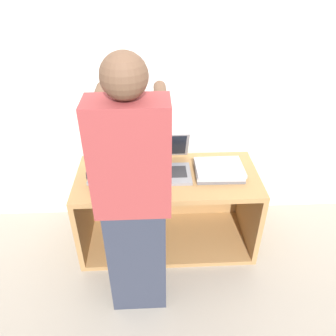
% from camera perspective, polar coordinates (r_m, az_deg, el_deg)
% --- Properties ---
extents(ground_plane, '(12.00, 12.00, 0.00)m').
position_cam_1_polar(ground_plane, '(2.53, 0.23, -17.00)').
color(ground_plane, '#9E9384').
extents(wall_back, '(8.00, 0.05, 2.40)m').
position_cam_1_polar(wall_back, '(2.41, -0.58, 15.44)').
color(wall_back, silver).
rests_on(wall_back, ground_plane).
extents(cart, '(1.29, 0.58, 0.63)m').
position_cam_1_polar(cart, '(2.55, -0.17, -6.23)').
color(cart, '#A87A47').
rests_on(cart, ground_plane).
extents(laptop_open, '(0.33, 0.38, 0.25)m').
position_cam_1_polar(laptop_open, '(2.33, -0.18, 0.65)').
color(laptop_open, gray).
rests_on(laptop_open, cart).
extents(laptop_stack_left, '(0.36, 0.28, 0.17)m').
position_cam_1_polar(laptop_stack_left, '(2.28, -9.21, 0.16)').
color(laptop_stack_left, slate).
rests_on(laptop_stack_left, cart).
extents(laptop_stack_right, '(0.34, 0.27, 0.07)m').
position_cam_1_polar(laptop_stack_right, '(2.33, 8.85, -0.33)').
color(laptop_stack_right, slate).
rests_on(laptop_stack_right, cart).
extents(person, '(0.40, 0.53, 1.62)m').
position_cam_1_polar(person, '(1.80, -6.01, -6.00)').
color(person, '#2D3342').
rests_on(person, ground_plane).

